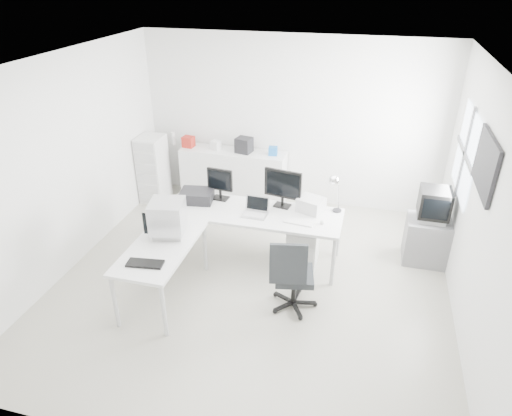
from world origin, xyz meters
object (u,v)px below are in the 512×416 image
(side_desk, at_px, (164,271))
(sideboard, at_px, (233,175))
(inkjet_printer, at_px, (197,196))
(laptop, at_px, (255,209))
(lcd_monitor_small, at_px, (220,184))
(tv_cabinet, at_px, (427,240))
(laser_printer, at_px, (311,205))
(lcd_monitor_large, at_px, (283,188))
(drawer_pedestal, at_px, (303,245))
(main_desk, at_px, (253,235))
(filing_cabinet, at_px, (153,169))
(crt_tv, at_px, (434,206))
(office_chair, at_px, (295,272))
(crt_monitor, at_px, (168,218))

(side_desk, bearing_deg, sideboard, 89.25)
(inkjet_printer, bearing_deg, laptop, -21.15)
(lcd_monitor_small, height_order, tv_cabinet, lcd_monitor_small)
(laser_printer, bearing_deg, lcd_monitor_large, -164.42)
(drawer_pedestal, bearing_deg, main_desk, -175.91)
(lcd_monitor_small, height_order, filing_cabinet, lcd_monitor_small)
(main_desk, bearing_deg, inkjet_printer, 173.29)
(main_desk, xyz_separation_m, filing_cabinet, (-2.15, 1.33, 0.21))
(side_desk, distance_m, drawer_pedestal, 1.93)
(laser_printer, distance_m, crt_tv, 1.63)
(lcd_monitor_large, height_order, tv_cabinet, lcd_monitor_large)
(main_desk, relative_size, office_chair, 2.38)
(tv_cabinet, bearing_deg, drawer_pedestal, -163.08)
(laser_printer, xyz_separation_m, filing_cabinet, (-2.90, 1.11, -0.26))
(side_desk, distance_m, sideboard, 2.80)
(filing_cabinet, bearing_deg, lcd_monitor_large, -23.42)
(crt_monitor, distance_m, filing_cabinet, 2.57)
(crt_tv, height_order, filing_cabinet, filing_cabinet)
(side_desk, relative_size, lcd_monitor_small, 2.98)
(crt_tv, bearing_deg, drawer_pedestal, -163.08)
(office_chair, bearing_deg, crt_tv, 30.40)
(tv_cabinet, xyz_separation_m, filing_cabinet, (-4.50, 0.78, 0.26))
(drawer_pedestal, relative_size, tv_cabinet, 0.92)
(inkjet_printer, relative_size, filing_cabinet, 0.38)
(laptop, relative_size, sideboard, 0.17)
(lcd_monitor_small, bearing_deg, crt_tv, 11.67)
(office_chair, bearing_deg, lcd_monitor_large, 97.74)
(laser_printer, xyz_separation_m, tv_cabinet, (1.60, 0.33, -0.52))
(crt_tv, bearing_deg, side_desk, -152.69)
(side_desk, distance_m, crt_tv, 3.64)
(side_desk, distance_m, tv_cabinet, 3.60)
(lcd_monitor_small, bearing_deg, drawer_pedestal, -3.36)
(tv_cabinet, relative_size, sideboard, 0.36)
(laptop, height_order, office_chair, office_chair)
(side_desk, bearing_deg, lcd_monitor_large, 48.37)
(crt_monitor, distance_m, crt_tv, 3.50)
(inkjet_printer, height_order, sideboard, same)
(drawer_pedestal, relative_size, lcd_monitor_large, 1.09)
(crt_monitor, xyz_separation_m, office_chair, (1.59, -0.03, -0.49))
(drawer_pedestal, xyz_separation_m, laser_printer, (0.05, 0.17, 0.54))
(laser_printer, height_order, crt_tv, crt_tv)
(lcd_monitor_small, relative_size, sideboard, 0.26)
(crt_monitor, distance_m, tv_cabinet, 3.56)
(side_desk, bearing_deg, crt_monitor, 90.00)
(office_chair, bearing_deg, lcd_monitor_small, 127.40)
(drawer_pedestal, height_order, crt_monitor, crt_monitor)
(crt_tv, bearing_deg, crt_monitor, -156.34)
(inkjet_printer, height_order, crt_monitor, crt_monitor)
(main_desk, relative_size, drawer_pedestal, 4.00)
(main_desk, distance_m, crt_monitor, 1.35)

